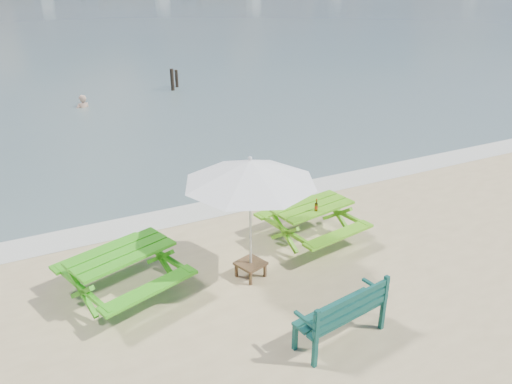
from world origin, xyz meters
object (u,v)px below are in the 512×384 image
picnic_table_right (312,223)px  side_table (251,269)px  beer_bottle (316,207)px  swimmer (84,114)px  picnic_table_left (123,274)px  park_bench (340,323)px  patio_umbrella (250,171)px

picnic_table_right → side_table: 1.83m
beer_bottle → swimmer: beer_bottle is taller
picnic_table_left → picnic_table_right: size_ratio=1.14×
picnic_table_right → park_bench: (-1.23, -2.71, -0.09)m
picnic_table_left → side_table: picnic_table_left is taller
picnic_table_right → beer_bottle: 0.54m
swimmer → picnic_table_right: bearing=-79.5°
side_table → swimmer: (-0.75, 13.76, -0.44)m
swimmer → side_table: bearing=-86.9°
park_bench → patio_umbrella: (-0.46, 2.06, 1.75)m
patio_umbrella → side_table: bearing=-90.0°
park_bench → side_table: bearing=102.6°
picnic_table_left → patio_umbrella: 2.73m
picnic_table_right → park_bench: park_bench is taller
park_bench → side_table: size_ratio=2.68×
side_table → patio_umbrella: bearing=90.0°
beer_bottle → picnic_table_left: bearing=178.7°
picnic_table_left → park_bench: bearing=-44.7°
park_bench → side_table: 2.11m
side_table → patio_umbrella: patio_umbrella is taller
picnic_table_left → patio_umbrella: patio_umbrella is taller
picnic_table_right → picnic_table_left: bearing=-177.7°
picnic_table_left → beer_bottle: 3.77m
picnic_table_left → patio_umbrella: (2.13, -0.50, 1.64)m
side_table → picnic_table_left: bearing=166.7°
picnic_table_left → swimmer: (1.38, 13.26, -0.68)m
picnic_table_right → patio_umbrella: patio_umbrella is taller
picnic_table_left → park_bench: (2.59, -2.56, -0.11)m
picnic_table_left → swimmer: picnic_table_left is taller
picnic_table_left → swimmer: size_ratio=1.47×
patio_umbrella → swimmer: 13.97m
beer_bottle → park_bench: bearing=-115.0°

